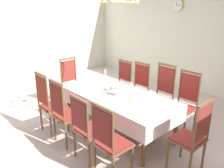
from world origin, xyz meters
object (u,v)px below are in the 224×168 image
at_px(chair_north_a, 121,82).
at_px(bowl_near_right, 169,101).
at_px(chair_north_c, 162,94).
at_px(chair_head_west, 72,83).
at_px(chair_south_b, 65,112).
at_px(candlestick_east, 131,93).
at_px(soup_tureen, 116,88).
at_px(chair_south_d, 110,140).
at_px(bowl_far_left, 70,85).
at_px(chandelier, 118,2).
at_px(chair_north_d, 184,102).
at_px(spoon_secondary, 175,104).
at_px(chair_south_c, 87,127).
at_px(bowl_near_left, 100,97).
at_px(dining_table, 117,98).
at_px(chair_south_a, 50,102).
at_px(mounted_clock, 177,5).
at_px(candlestick_west, 105,81).
at_px(spoon_primary, 97,96).
at_px(chair_north_b, 138,87).
at_px(chair_head_east, 192,136).

height_order(chair_north_a, bowl_near_right, chair_north_a).
xyz_separation_m(chair_north_c, chair_head_west, (-1.83, -0.93, -0.02)).
bearing_deg(chair_south_b, candlestick_east, 55.05).
bearing_deg(chair_north_a, soup_tureen, 130.92).
bearing_deg(chair_north_c, chair_south_d, 105.53).
height_order(bowl_far_left, chandelier, chandelier).
height_order(chair_south_b, chair_north_d, chair_north_d).
bearing_deg(spoon_secondary, chair_south_d, -97.14).
distance_m(chair_south_d, candlestick_east, 1.09).
height_order(chair_south_c, bowl_near_right, chair_south_c).
bearing_deg(chandelier, bowl_near_left, -98.73).
bearing_deg(dining_table, chair_south_a, -131.95).
relative_size(bowl_far_left, mounted_clock, 0.49).
xyz_separation_m(chair_head_west, bowl_far_left, (0.59, -0.40, 0.19)).
xyz_separation_m(chair_south_a, candlestick_west, (0.50, 0.93, 0.32)).
bearing_deg(dining_table, spoon_primary, -115.24).
distance_m(chair_north_b, chair_north_d, 1.14).
height_order(chair_north_a, chandelier, chandelier).
bearing_deg(bowl_far_left, chair_south_c, -22.54).
relative_size(bowl_near_right, spoon_primary, 0.93).
relative_size(bowl_near_left, mounted_clock, 0.46).
bearing_deg(chair_north_a, spoon_primary, 117.93).
bearing_deg(mounted_clock, bowl_near_left, -76.43).
bearing_deg(chair_north_d, candlestick_east, 61.85).
relative_size(dining_table, chair_head_east, 1.96).
bearing_deg(chair_south_b, mounted_clock, 98.20).
xyz_separation_m(chair_south_c, bowl_near_right, (0.54, 1.30, 0.21)).
bearing_deg(bowl_near_left, bowl_far_left, -177.72).
distance_m(chair_head_east, soup_tureen, 1.57).
distance_m(dining_table, chair_head_east, 1.52).
bearing_deg(bowl_near_left, chair_south_b, -114.89).
bearing_deg(chair_north_a, dining_table, 132.14).
relative_size(chair_north_a, candlestick_east, 3.42).
height_order(chair_north_d, bowl_near_right, chair_north_d).
bearing_deg(chair_south_d, chair_south_c, 179.68).
xyz_separation_m(chair_head_west, candlestick_west, (1.18, -0.00, 0.32)).
xyz_separation_m(chair_south_b, candlestick_west, (-0.02, 0.93, 0.32)).
distance_m(candlestick_east, bowl_near_left, 0.55).
height_order(dining_table, chair_south_b, chair_south_b).
height_order(bowl_far_left, mounted_clock, mounted_clock).
distance_m(candlestick_east, chandelier, 1.50).
distance_m(chair_south_a, candlestick_east, 1.51).
height_order(chair_south_c, chair_north_c, chair_north_c).
height_order(chair_head_west, soup_tureen, chair_head_west).
relative_size(chair_south_a, chair_north_c, 0.98).
relative_size(spoon_primary, mounted_clock, 0.49).
distance_m(chair_north_b, bowl_near_right, 1.30).
height_order(chair_south_b, candlestick_west, chair_south_b).
bearing_deg(bowl_near_right, chandelier, -155.99).
height_order(chair_south_b, chair_south_c, chair_south_b).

